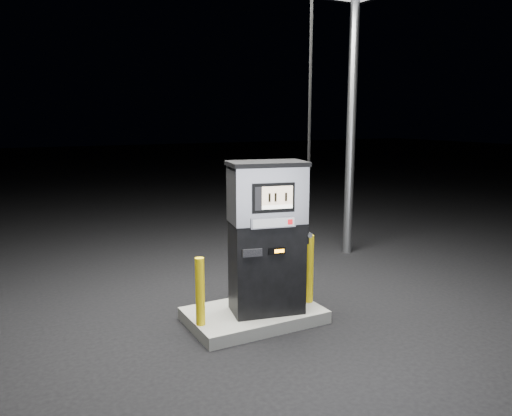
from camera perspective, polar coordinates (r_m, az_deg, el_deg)
name	(u,v)px	position (r m, az deg, el deg)	size (l,w,h in m)	color
ground	(254,321)	(6.27, -0.25, -12.79)	(80.00, 80.00, 0.00)	black
pump_island	(254,315)	(6.24, -0.25, -12.16)	(1.60, 1.00, 0.15)	slate
fuel_dispenser	(267,236)	(5.90, 1.28, -3.21)	(1.04, 0.71, 3.76)	black
bollard_left	(200,292)	(5.69, -6.41, -9.47)	(0.10, 0.10, 0.78)	yellow
bollard_right	(309,269)	(6.36, 6.06, -6.91)	(0.12, 0.12, 0.87)	yellow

